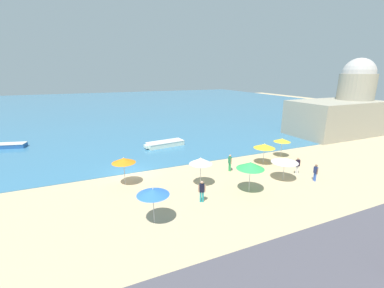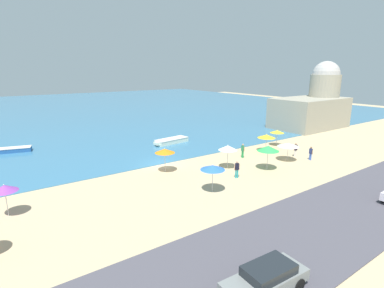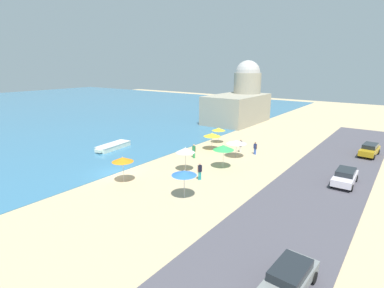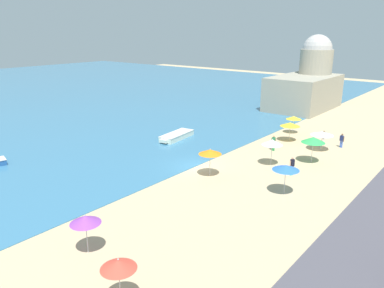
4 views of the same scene
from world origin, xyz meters
name	(u,v)px [view 3 (image 3 of 4)]	position (x,y,z in m)	size (l,w,h in m)	color
ground_plane	(115,174)	(0.00, 0.00, 0.00)	(160.00, 160.00, 0.00)	tan
coastal_road	(285,227)	(0.00, -18.00, 0.03)	(80.00, 8.00, 0.06)	#4D4952
beach_umbrella_0	(236,142)	(12.57, -7.33, 1.92)	(2.42, 2.42, 2.19)	#B2B2B7
beach_umbrella_1	(123,160)	(-1.02, -2.48, 2.29)	(2.05, 2.05, 2.58)	#B2B2B7
beach_umbrella_2	(184,173)	(-0.32, -9.34, 2.24)	(2.13, 2.13, 2.50)	#B2B2B7
beach_umbrella_4	(223,147)	(8.19, -8.10, 2.35)	(2.29, 2.29, 2.69)	#B2B2B7
beach_umbrella_5	(212,135)	(13.69, -3.12, 2.04)	(2.28, 2.28, 2.33)	#B2B2B7
beach_umbrella_6	(219,129)	(17.21, -1.96, 2.03)	(1.92, 1.92, 2.29)	#B2B2B7
beach_umbrella_8	(185,150)	(5.02, -5.35, 2.31)	(2.01, 2.01, 2.64)	#B2B2B7
bather_0	(241,145)	(14.85, -6.76, 0.96)	(0.56, 0.29, 1.71)	silver
bather_1	(255,148)	(15.07, -8.69, 0.90)	(0.31, 0.55, 1.61)	blue
bather_2	(200,170)	(3.82, -8.04, 0.98)	(0.53, 0.34, 1.75)	teal
bather_3	(194,150)	(9.24, -3.39, 0.98)	(0.22, 0.57, 1.74)	green
parked_car_0	(370,150)	(22.80, -20.39, 0.84)	(4.42, 2.03, 1.49)	#B88C18
parked_car_1	(288,279)	(-5.94, -20.22, 0.80)	(4.47, 1.98, 1.38)	gray
parked_car_2	(345,177)	(10.96, -19.74, 0.81)	(4.25, 1.90, 1.41)	silver
skiff_nearshore	(113,146)	(6.00, 7.72, 0.39)	(5.52, 2.43, 0.67)	silver
harbor_fortress	(241,101)	(34.53, 3.61, 4.02)	(13.77, 8.20, 11.85)	#A19A86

